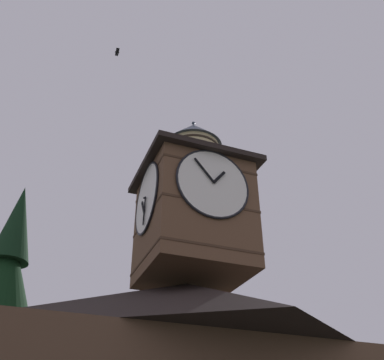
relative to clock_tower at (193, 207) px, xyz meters
The scene contains 4 objects.
clock_tower is the anchor object (origin of this frame).
moon 38.18m from the clock_tower, 114.99° to the right, with size 2.29×2.29×2.29m.
flying_bird_high 7.90m from the clock_tower, 17.06° to the left, with size 0.21×0.47×0.11m.
flying_bird_low 6.28m from the clock_tower, 117.02° to the right, with size 0.70×0.46×0.11m.
Camera 1 is at (6.16, 13.82, 2.25)m, focal length 42.18 mm.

